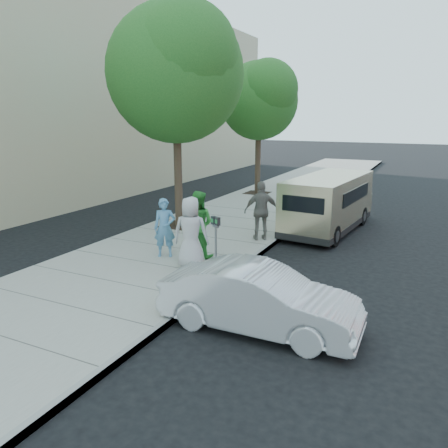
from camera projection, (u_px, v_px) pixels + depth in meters
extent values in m
plane|color=black|center=(204.00, 257.00, 12.77)|extent=(120.00, 120.00, 0.00)
cube|color=gray|center=(174.00, 250.00, 13.18)|extent=(5.00, 60.00, 0.15)
cube|color=gray|center=(249.00, 261.00, 12.14)|extent=(0.12, 60.00, 0.16)
cube|color=black|center=(179.00, 225.00, 15.80)|extent=(1.20, 1.20, 0.01)
cylinder|color=#38281E|center=(178.00, 171.00, 15.33)|extent=(0.28, 0.28, 3.96)
sphere|color=#1B531C|center=(176.00, 74.00, 14.54)|extent=(4.60, 4.60, 4.60)
sphere|color=#1B531C|center=(185.00, 55.00, 13.82)|extent=(3.45, 3.45, 3.45)
sphere|color=#1B531C|center=(171.00, 66.00, 15.12)|extent=(3.22, 3.22, 3.22)
cube|color=black|center=(257.00, 193.00, 22.43)|extent=(1.20, 1.20, 0.01)
cylinder|color=#38281E|center=(258.00, 158.00, 22.01)|extent=(0.28, 0.28, 3.52)
sphere|color=#1B531C|center=(259.00, 101.00, 21.33)|extent=(3.80, 3.80, 3.80)
sphere|color=#1B531C|center=(268.00, 89.00, 20.61)|extent=(2.85, 2.85, 2.85)
sphere|color=#1B531C|center=(253.00, 95.00, 21.91)|extent=(2.66, 2.66, 2.66)
cylinder|color=gray|center=(216.00, 247.00, 11.35)|extent=(0.05, 0.05, 1.08)
cube|color=gray|center=(216.00, 226.00, 11.21)|extent=(0.22, 0.14, 0.08)
cube|color=#2D2D30|center=(214.00, 220.00, 11.24)|extent=(0.14, 0.13, 0.21)
cube|color=#2D2D30|center=(218.00, 221.00, 11.12)|extent=(0.14, 0.13, 0.21)
cube|color=beige|center=(328.00, 202.00, 15.32)|extent=(2.27, 5.00, 1.79)
cube|color=beige|center=(349.00, 202.00, 17.61)|extent=(1.69, 0.66, 0.76)
cube|color=black|center=(303.00, 205.00, 13.24)|extent=(1.34, 0.16, 0.49)
cylinder|color=black|center=(321.00, 211.00, 17.22)|extent=(0.30, 0.70, 0.68)
cylinder|color=black|center=(362.00, 216.00, 16.42)|extent=(0.30, 0.70, 0.68)
cylinder|color=black|center=(287.00, 229.00, 14.51)|extent=(0.30, 0.70, 0.68)
cylinder|color=black|center=(334.00, 236.00, 13.70)|extent=(0.30, 0.70, 0.68)
imported|color=silver|center=(259.00, 299.00, 8.30)|extent=(3.85, 1.40, 1.26)
imported|color=#5389B1|center=(165.00, 228.00, 12.16)|extent=(0.72, 0.64, 1.65)
imported|color=green|center=(198.00, 224.00, 12.13)|extent=(0.99, 0.81, 1.87)
imported|color=#B4B3B6|center=(191.00, 233.00, 11.24)|extent=(1.05, 0.84, 1.87)
imported|color=slate|center=(261.00, 211.00, 13.79)|extent=(1.18, 0.96, 1.88)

